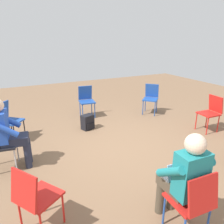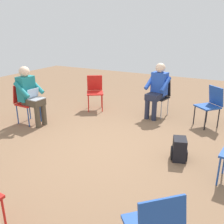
# 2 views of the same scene
# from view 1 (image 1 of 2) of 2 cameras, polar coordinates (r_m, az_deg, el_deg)

# --- Properties ---
(ground_plane) EXTENTS (14.00, 14.00, 0.00)m
(ground_plane) POSITION_cam_1_polar(r_m,az_deg,el_deg) (4.50, 1.91, -9.38)
(ground_plane) COLOR brown
(chair_north) EXTENTS (0.42, 0.45, 0.85)m
(chair_north) POSITION_cam_1_polar(r_m,az_deg,el_deg) (2.66, 20.40, -20.75)
(chair_north) COLOR red
(chair_north) RESTS_ON ground
(chair_southwest) EXTENTS (0.59, 0.58, 0.85)m
(chair_southwest) POSITION_cam_1_polar(r_m,az_deg,el_deg) (6.43, 10.13, 3.97)
(chair_southwest) COLOR #1E4799
(chair_southwest) RESTS_ON ground
(chair_southeast) EXTENTS (0.59, 0.58, 0.85)m
(chair_southeast) POSITION_cam_1_polar(r_m,az_deg,el_deg) (5.14, -25.55, -1.55)
(chair_southeast) COLOR #1E4799
(chair_southeast) RESTS_ON ground
(chair_south) EXTENTS (0.45, 0.48, 0.85)m
(chair_south) POSITION_cam_1_polar(r_m,az_deg,el_deg) (6.13, -6.73, 3.39)
(chair_south) COLOR #1E4799
(chair_south) RESTS_ON ground
(chair_west) EXTENTS (0.45, 0.42, 0.85)m
(chair_west) POSITION_cam_1_polar(r_m,az_deg,el_deg) (5.62, 24.46, 0.28)
(chair_west) COLOR red
(chair_west) RESTS_ON ground
(chair_northeast) EXTENTS (0.58, 0.56, 0.85)m
(chair_northeast) POSITION_cam_1_polar(r_m,az_deg,el_deg) (2.71, -19.60, -19.91)
(chair_northeast) COLOR red
(chair_northeast) RESTS_ON ground
(person_with_laptop) EXTENTS (0.51, 0.53, 1.24)m
(person_with_laptop) POSITION_cam_1_polar(r_m,az_deg,el_deg) (2.64, 18.30, -15.52)
(person_with_laptop) COLOR #4C4233
(person_with_laptop) RESTS_ON ground
(person_in_blue) EXTENTS (0.56, 0.55, 1.24)m
(person_in_blue) POSITION_cam_1_polar(r_m,az_deg,el_deg) (3.97, -25.68, -4.36)
(person_in_blue) COLOR #23283D
(person_in_blue) RESTS_ON ground
(backpack_near_laptop_user) EXTENTS (0.33, 0.30, 0.36)m
(backpack_near_laptop_user) POSITION_cam_1_polar(r_m,az_deg,el_deg) (5.34, -6.41, -2.84)
(backpack_near_laptop_user) COLOR black
(backpack_near_laptop_user) RESTS_ON ground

